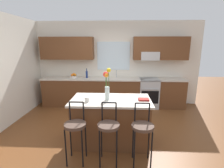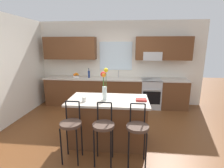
{
  "view_description": "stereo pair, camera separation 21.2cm",
  "coord_description": "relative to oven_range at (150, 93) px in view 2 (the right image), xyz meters",
  "views": [
    {
      "loc": [
        0.22,
        -3.51,
        1.97
      ],
      "look_at": [
        0.02,
        0.55,
        1.0
      ],
      "focal_mm": 26.69,
      "sensor_mm": 36.0,
      "label": 1
    },
    {
      "loc": [
        0.43,
        -3.49,
        1.97
      ],
      "look_at": [
        0.02,
        0.55,
        1.0
      ],
      "focal_mm": 26.69,
      "sensor_mm": 36.0,
      "label": 2
    }
  ],
  "objects": [
    {
      "name": "ground_plane",
      "position": [
        -1.14,
        -1.68,
        -0.46
      ],
      "size": [
        14.0,
        14.0,
        0.0
      ],
      "primitive_type": "plane",
      "color": "brown"
    },
    {
      "name": "counter_run",
      "position": [
        -1.14,
        0.02,
        0.01
      ],
      "size": [
        4.56,
        0.64,
        0.92
      ],
      "color": "brown",
      "rests_on": "ground"
    },
    {
      "name": "mug_ceramic",
      "position": [
        -1.53,
        -2.26,
        0.51
      ],
      "size": [
        0.08,
        0.08,
        0.09
      ],
      "primitive_type": "cylinder",
      "color": "silver",
      "rests_on": "kitchen_island"
    },
    {
      "name": "fruit_bowl_oranges",
      "position": [
        -2.41,
        0.03,
        0.52
      ],
      "size": [
        0.24,
        0.24,
        0.16
      ],
      "color": "silver",
      "rests_on": "counter_run"
    },
    {
      "name": "kitchen_island",
      "position": [
        -1.09,
        -2.08,
        0.0
      ],
      "size": [
        1.56,
        0.84,
        0.92
      ],
      "color": "brown",
      "rests_on": "ground"
    },
    {
      "name": "cookbook",
      "position": [
        -0.46,
        -2.11,
        0.48
      ],
      "size": [
        0.2,
        0.15,
        0.03
      ],
      "primitive_type": "cube",
      "color": "maroon",
      "rests_on": "kitchen_island"
    },
    {
      "name": "bar_stool_near",
      "position": [
        -1.64,
        -2.71,
        0.18
      ],
      "size": [
        0.36,
        0.36,
        1.04
      ],
      "color": "black",
      "rests_on": "ground"
    },
    {
      "name": "oven_range",
      "position": [
        0.0,
        0.0,
        0.0
      ],
      "size": [
        0.6,
        0.64,
        0.92
      ],
      "color": "#B7BABC",
      "rests_on": "ground"
    },
    {
      "name": "bar_stool_far",
      "position": [
        -0.54,
        -2.71,
        0.18
      ],
      "size": [
        0.36,
        0.36,
        1.04
      ],
      "color": "black",
      "rests_on": "ground"
    },
    {
      "name": "sink_faucet",
      "position": [
        -1.04,
        0.17,
        0.6
      ],
      "size": [
        0.02,
        0.13,
        0.23
      ],
      "color": "#B7BABC",
      "rests_on": "counter_run"
    },
    {
      "name": "wall_left",
      "position": [
        -3.7,
        -1.38,
        0.89
      ],
      "size": [
        0.12,
        4.6,
        2.7
      ],
      "primitive_type": "cube",
      "color": "silver",
      "rests_on": "ground"
    },
    {
      "name": "bar_stool_middle",
      "position": [
        -1.09,
        -2.71,
        0.18
      ],
      "size": [
        0.36,
        0.36,
        1.04
      ],
      "color": "black",
      "rests_on": "ground"
    },
    {
      "name": "back_wall_assembly",
      "position": [
        -1.12,
        0.31,
        1.05
      ],
      "size": [
        5.6,
        0.5,
        2.7
      ],
      "color": "silver",
      "rests_on": "ground"
    },
    {
      "name": "bottle_olive_oil",
      "position": [
        -1.98,
        0.02,
        0.58
      ],
      "size": [
        0.06,
        0.06,
        0.31
      ],
      "color": "navy",
      "rests_on": "counter_run"
    },
    {
      "name": "flower_vase",
      "position": [
        -1.16,
        -2.11,
        0.78
      ],
      "size": [
        0.15,
        0.14,
        0.62
      ],
      "color": "silver",
      "rests_on": "kitchen_island"
    }
  ]
}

